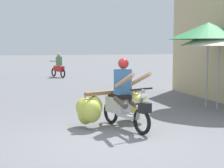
{
  "coord_description": "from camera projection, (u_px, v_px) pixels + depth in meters",
  "views": [
    {
      "loc": [
        -2.06,
        -6.11,
        1.85
      ],
      "look_at": [
        0.41,
        1.93,
        0.9
      ],
      "focal_mm": 54.66,
      "sensor_mm": 36.0,
      "label": 1
    }
  ],
  "objects": [
    {
      "name": "market_umbrella_further_along",
      "position": [
        208.0,
        31.0,
        10.02
      ],
      "size": [
        2.32,
        2.32,
        2.53
      ],
      "color": "#99999E",
      "rests_on": "ground"
    },
    {
      "name": "market_umbrella_near_shop",
      "position": [
        219.0,
        37.0,
        9.7
      ],
      "size": [
        2.23,
        2.23,
        2.32
      ],
      "color": "#99999E",
      "rests_on": "ground"
    },
    {
      "name": "ground_plane",
      "position": [
        121.0,
        141.0,
        6.61
      ],
      "size": [
        120.0,
        120.0,
        0.0
      ],
      "primitive_type": "plane",
      "color": "slate"
    },
    {
      "name": "motorbike_main_loaded",
      "position": [
        115.0,
        104.0,
        7.88
      ],
      "size": [
        1.89,
        1.93,
        1.58
      ],
      "color": "black",
      "rests_on": "ground"
    },
    {
      "name": "motorbike_distant_ahead_right",
      "position": [
        59.0,
        68.0,
        19.89
      ],
      "size": [
        0.73,
        1.55,
        1.4
      ],
      "color": "black",
      "rests_on": "ground"
    }
  ]
}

